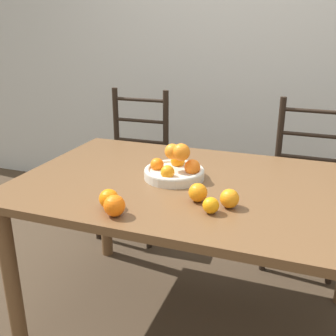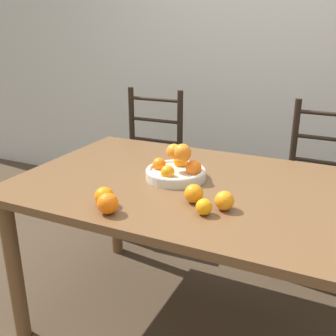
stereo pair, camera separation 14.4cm
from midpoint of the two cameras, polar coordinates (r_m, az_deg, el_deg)
ground_plane at (r=2.13m, az=5.68°, el=-21.56°), size 12.00×12.00×0.00m
wall_back at (r=3.11m, az=16.75°, el=17.08°), size 8.00×0.06×2.60m
dining_table at (r=1.76m, az=6.40°, el=-5.14°), size 1.57×1.00×0.76m
fruit_bowl at (r=1.76m, az=3.59°, el=-0.21°), size 0.27×0.27×0.17m
orange_loose_0 at (r=1.44m, az=8.12°, el=-5.67°), size 0.06×0.06×0.06m
orange_loose_1 at (r=1.50m, az=-6.54°, el=-4.18°), size 0.07×0.07×0.07m
orange_loose_2 at (r=1.44m, az=-5.90°, el=-5.19°), size 0.08×0.08×0.08m
orange_loose_3 at (r=1.53m, az=6.48°, el=-3.75°), size 0.07×0.07×0.07m
orange_loose_4 at (r=1.49m, az=10.95°, el=-4.73°), size 0.07×0.07×0.07m
chair_left at (r=2.77m, az=-1.53°, el=0.33°), size 0.43×0.41×1.00m
chair_right at (r=2.50m, az=22.58°, el=-3.42°), size 0.43×0.41×1.00m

